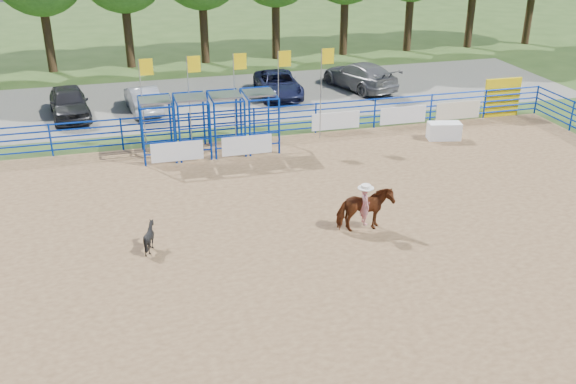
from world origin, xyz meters
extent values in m
plane|color=#3A5321|center=(0.00, 0.00, 0.00)|extent=(120.00, 120.00, 0.00)
cube|color=olive|center=(0.00, 0.00, 0.01)|extent=(30.00, 20.00, 0.02)
cube|color=slate|center=(0.00, 17.00, 0.01)|extent=(40.00, 10.00, 0.01)
cube|color=white|center=(8.53, 7.62, 0.42)|extent=(1.61, 0.99, 0.80)
imported|color=#632D13|center=(1.64, 0.03, 0.80)|extent=(1.85, 0.86, 1.55)
imported|color=#AF1931|center=(1.64, 0.03, 1.61)|extent=(0.32, 0.49, 1.33)
cylinder|color=white|center=(1.64, 0.03, 2.31)|extent=(0.54, 0.54, 0.12)
imported|color=black|center=(-5.43, 0.56, 0.47)|extent=(1.07, 1.04, 0.90)
imported|color=black|center=(-8.47, 15.61, 0.79)|extent=(2.39, 4.76, 1.55)
imported|color=gray|center=(-4.78, 15.64, 0.69)|extent=(1.92, 4.28, 1.36)
imported|color=#151834|center=(2.83, 16.67, 0.69)|extent=(2.52, 5.01, 1.36)
imported|color=#5D5C5F|center=(7.83, 16.92, 0.79)|extent=(3.69, 5.81, 1.57)
cube|color=white|center=(-3.80, 7.77, 0.55)|extent=(2.20, 0.04, 0.85)
cube|color=white|center=(-0.80, 7.77, 0.55)|extent=(2.20, 0.04, 0.85)
cube|color=white|center=(4.00, 9.96, 0.55)|extent=(2.40, 0.04, 0.85)
cube|color=white|center=(7.50, 9.96, 0.55)|extent=(2.40, 0.04, 0.85)
cube|color=beige|center=(10.50, 9.96, 0.55)|extent=(2.40, 0.04, 0.90)
cube|color=yellow|center=(13.00, 10.10, 1.00)|extent=(2.00, 0.12, 2.00)
cylinder|color=#3F2B19|center=(-10.00, 26.00, 2.40)|extent=(0.56, 0.56, 4.80)
cylinder|color=#3F2B19|center=(-5.00, 26.00, 2.40)|extent=(0.56, 0.56, 4.80)
cylinder|color=#3F2B19|center=(0.00, 26.00, 2.40)|extent=(0.56, 0.56, 4.80)
cylinder|color=#3F2B19|center=(5.00, 26.00, 2.40)|extent=(0.56, 0.56, 4.80)
cylinder|color=#3F2B19|center=(10.00, 26.00, 2.40)|extent=(0.56, 0.56, 4.80)
cylinder|color=#3F2B19|center=(15.00, 26.00, 2.40)|extent=(0.56, 0.56, 4.80)
cylinder|color=#3F2B19|center=(20.00, 26.00, 2.40)|extent=(0.56, 0.56, 4.80)
cylinder|color=#3F2B19|center=(25.00, 26.00, 2.40)|extent=(0.56, 0.56, 4.80)
camera|label=1|loc=(-5.76, -17.90, 10.24)|focal=40.00mm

